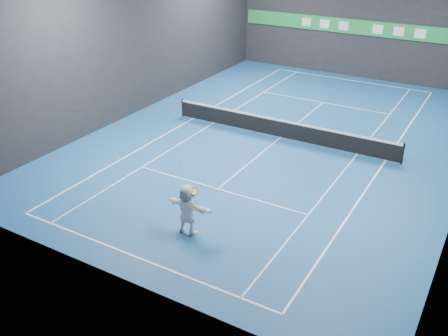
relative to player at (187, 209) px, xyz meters
The scene contains 18 objects.
ground 9.82m from the player, 94.27° to the left, with size 26.00×26.00×0.00m, color navy.
wall_back 23.02m from the player, 91.83° to the left, with size 18.00×0.10×9.00m, color black.
wall_front 4.85m from the player, 102.58° to the right, with size 18.00×0.10×9.00m, color black.
wall_left 14.21m from the player, 134.96° to the left, with size 0.10×26.00×9.00m, color black.
baseline_near 2.47m from the player, 108.69° to the right, with size 10.98×0.08×0.01m, color white.
baseline_far 21.66m from the player, 91.93° to the left, with size 10.98×0.08×0.01m, color white.
sideline_doubles_left 11.60m from the player, 122.55° to the left, with size 0.08×23.78×0.01m, color white.
sideline_doubles_right 10.89m from the player, 63.94° to the left, with size 0.08×23.78×0.01m, color white.
sideline_singles_left 10.92m from the player, 116.41° to the left, with size 0.06×23.78×0.01m, color white.
sideline_singles_right 10.36m from the player, 70.85° to the left, with size 0.06×23.78×0.01m, color white.
service_line_near 3.56m from the player, 102.28° to the left, with size 8.23×0.06×0.01m, color white.
service_line_far 16.19m from the player, 92.58° to the left, with size 8.23×0.06×0.01m, color white.
center_service_line 9.82m from the player, 94.27° to the left, with size 0.06×12.80×0.01m, color white.
player is the anchor object (origin of this frame).
tennis_ball 1.67m from the player, 154.61° to the left, with size 0.07×0.07×0.07m, color #B6D022.
tennis_net 9.78m from the player, 94.27° to the left, with size 12.50×0.10×1.07m.
sponsor_banner 22.83m from the player, 91.84° to the left, with size 17.64×0.11×1.00m.
tennis_racket 0.79m from the player, ahead, with size 0.43×0.37×0.66m.
Camera 1 is at (9.60, -22.30, 10.40)m, focal length 40.00 mm.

